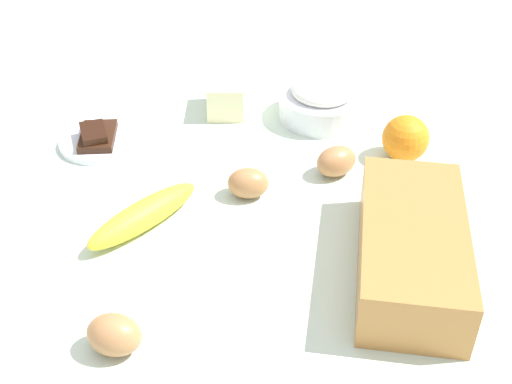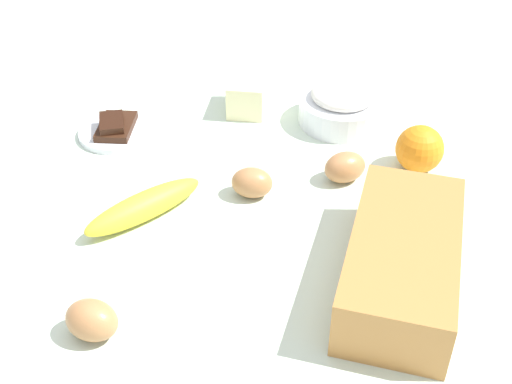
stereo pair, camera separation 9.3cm
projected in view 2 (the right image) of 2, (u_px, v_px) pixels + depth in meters
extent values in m
cube|color=silver|center=(256.00, 219.00, 0.96)|extent=(2.40, 2.40, 0.02)
cube|color=#B77A3D|center=(402.00, 260.00, 0.82)|extent=(0.29, 0.16, 0.08)
cube|color=black|center=(403.00, 258.00, 0.82)|extent=(0.28, 0.15, 0.07)
cylinder|color=white|center=(341.00, 111.00, 1.15)|extent=(0.15, 0.15, 0.05)
torus|color=white|center=(342.00, 101.00, 1.14)|extent=(0.15, 0.15, 0.01)
ellipsoid|color=white|center=(343.00, 94.00, 1.13)|extent=(0.11, 0.11, 0.04)
ellipsoid|color=yellow|center=(144.00, 206.00, 0.94)|extent=(0.17, 0.16, 0.04)
sphere|color=orange|center=(420.00, 149.00, 1.03)|extent=(0.08, 0.08, 0.08)
cube|color=#F4EDB2|center=(248.00, 95.00, 1.18)|extent=(0.09, 0.07, 0.06)
ellipsoid|color=#B67B4B|center=(252.00, 183.00, 0.98)|extent=(0.05, 0.06, 0.05)
ellipsoid|color=#B77C4B|center=(92.00, 320.00, 0.76)|extent=(0.06, 0.07, 0.05)
ellipsoid|color=#B77C4B|center=(345.00, 167.00, 1.01)|extent=(0.08, 0.08, 0.05)
cylinder|color=white|center=(117.00, 132.00, 1.13)|extent=(0.13, 0.13, 0.01)
cube|color=#381E11|center=(116.00, 126.00, 1.12)|extent=(0.10, 0.06, 0.01)
cube|color=black|center=(112.00, 123.00, 1.11)|extent=(0.07, 0.06, 0.01)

